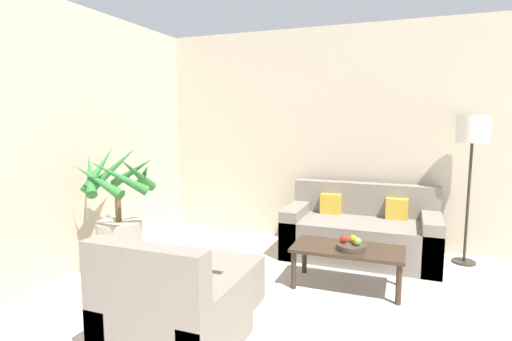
{
  "coord_description": "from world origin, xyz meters",
  "views": [
    {
      "loc": [
        0.09,
        1.07,
        1.57
      ],
      "look_at": [
        -1.47,
        5.17,
        1.0
      ],
      "focal_mm": 28.0,
      "sensor_mm": 36.0,
      "label": 1
    }
  ],
  "objects": [
    {
      "name": "wall_back",
      "position": [
        0.0,
        6.13,
        1.35
      ],
      "size": [
        7.67,
        0.06,
        2.7
      ],
      "color": "beige",
      "rests_on": "ground_plane"
    },
    {
      "name": "potted_palm",
      "position": [
        -2.57,
        4.22,
        0.5
      ],
      "size": [
        0.82,
        0.82,
        1.32
      ],
      "color": "#ADA393",
      "rests_on": "ground_plane"
    },
    {
      "name": "sofa_loveseat",
      "position": [
        -0.36,
        5.61,
        0.28
      ],
      "size": [
        1.67,
        0.83,
        0.81
      ],
      "color": "gray",
      "rests_on": "ground_plane"
    },
    {
      "name": "floor_lamp",
      "position": [
        0.73,
        5.81,
        1.38
      ],
      "size": [
        0.33,
        0.33,
        1.61
      ],
      "color": "#2D2823",
      "rests_on": "ground_plane"
    },
    {
      "name": "coffee_table",
      "position": [
        -0.38,
        4.72,
        0.33
      ],
      "size": [
        1.01,
        0.5,
        0.38
      ],
      "color": "#38281E",
      "rests_on": "ground_plane"
    },
    {
      "name": "fruit_bowl",
      "position": [
        -0.35,
        4.66,
        0.41
      ],
      "size": [
        0.26,
        0.26,
        0.05
      ],
      "color": "#42382D",
      "rests_on": "coffee_table"
    },
    {
      "name": "apple_red",
      "position": [
        -0.42,
        4.68,
        0.47
      ],
      "size": [
        0.07,
        0.07,
        0.07
      ],
      "color": "red",
      "rests_on": "fruit_bowl"
    },
    {
      "name": "apple_green",
      "position": [
        -0.29,
        4.65,
        0.47
      ],
      "size": [
        0.07,
        0.07,
        0.07
      ],
      "color": "olive",
      "rests_on": "fruit_bowl"
    },
    {
      "name": "orange_fruit",
      "position": [
        -0.34,
        4.72,
        0.47
      ],
      "size": [
        0.07,
        0.07,
        0.07
      ],
      "color": "orange",
      "rests_on": "fruit_bowl"
    },
    {
      "name": "armchair",
      "position": [
        -1.34,
        3.24,
        0.27
      ],
      "size": [
        0.82,
        0.81,
        0.83
      ],
      "color": "gray",
      "rests_on": "ground_plane"
    },
    {
      "name": "ottoman",
      "position": [
        -1.33,
        4.0,
        0.19
      ],
      "size": [
        0.6,
        0.46,
        0.39
      ],
      "color": "gray",
      "rests_on": "ground_plane"
    }
  ]
}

